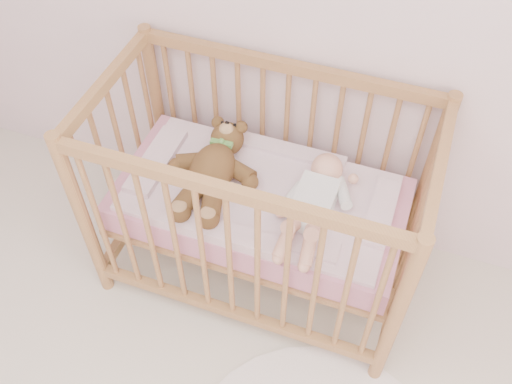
% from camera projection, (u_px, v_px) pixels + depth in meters
% --- Properties ---
extents(crib, '(1.36, 0.76, 1.00)m').
position_uv_depth(crib, '(260.00, 202.00, 2.44)').
color(crib, '#B1874B').
rests_on(crib, floor).
extents(mattress, '(1.22, 0.62, 0.13)m').
position_uv_depth(mattress, '(260.00, 204.00, 2.45)').
color(mattress, pink).
rests_on(mattress, crib).
extents(blanket, '(1.10, 0.58, 0.06)m').
position_uv_depth(blanket, '(260.00, 193.00, 2.39)').
color(blanket, pink).
rests_on(blanket, mattress).
extents(baby, '(0.29, 0.60, 0.14)m').
position_uv_depth(baby, '(315.00, 200.00, 2.27)').
color(baby, white).
rests_on(baby, blanket).
extents(teddy_bear, '(0.45, 0.61, 0.16)m').
position_uv_depth(teddy_bear, '(212.00, 170.00, 2.36)').
color(teddy_bear, brown).
rests_on(teddy_bear, blanket).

